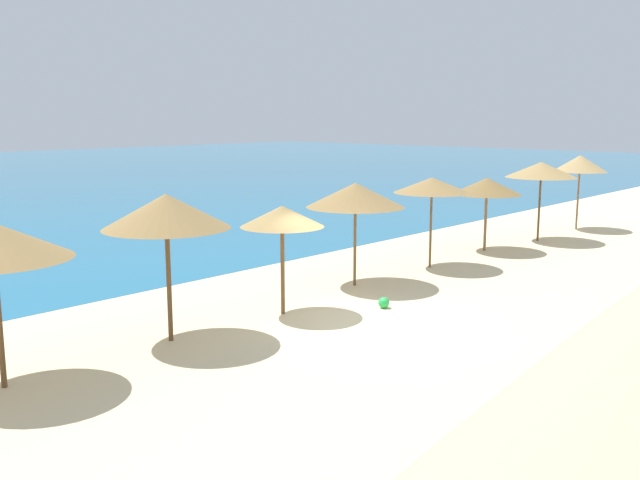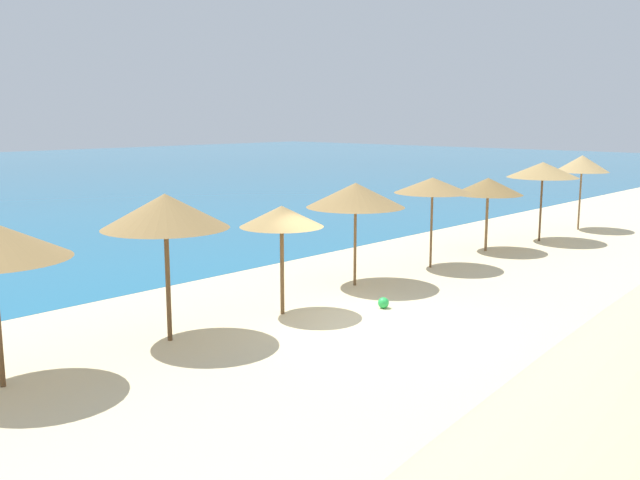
{
  "view_description": "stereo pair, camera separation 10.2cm",
  "coord_description": "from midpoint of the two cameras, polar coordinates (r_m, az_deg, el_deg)",
  "views": [
    {
      "loc": [
        -11.68,
        -9.62,
        4.51
      ],
      "look_at": [
        1.56,
        2.42,
        1.36
      ],
      "focal_mm": 39.65,
      "sensor_mm": 36.0,
      "label": 1
    },
    {
      "loc": [
        -11.61,
        -9.7,
        4.51
      ],
      "look_at": [
        1.56,
        2.42,
        1.36
      ],
      "focal_mm": 39.65,
      "sensor_mm": 36.0,
      "label": 2
    }
  ],
  "objects": [
    {
      "name": "beach_umbrella_4",
      "position": [
        14.27,
        -12.51,
        2.26
      ],
      "size": [
        2.54,
        2.54,
        3.01
      ],
      "color": "brown",
      "rests_on": "ground_plane"
    },
    {
      "name": "ground_plane",
      "position": [
        15.79,
        2.52,
        -6.63
      ],
      "size": [
        160.0,
        160.0,
        0.0
      ],
      "primitive_type": "plane",
      "color": "beige"
    },
    {
      "name": "beach_umbrella_7",
      "position": [
        21.24,
        8.88,
        4.38
      ],
      "size": [
        2.28,
        2.28,
        2.72
      ],
      "color": "brown",
      "rests_on": "ground_plane"
    },
    {
      "name": "beach_umbrella_10",
      "position": [
        30.03,
        20.16,
        5.81
      ],
      "size": [
        2.1,
        2.1,
        2.98
      ],
      "color": "brown",
      "rests_on": "ground_plane"
    },
    {
      "name": "beach_umbrella_9",
      "position": [
        26.78,
        17.32,
        5.43
      ],
      "size": [
        2.54,
        2.54,
        2.88
      ],
      "color": "brown",
      "rests_on": "ground_plane"
    },
    {
      "name": "beach_umbrella_8",
      "position": [
        24.31,
        13.2,
        4.24
      ],
      "size": [
        2.32,
        2.32,
        2.48
      ],
      "color": "brown",
      "rests_on": "ground_plane"
    },
    {
      "name": "beach_umbrella_5",
      "position": [
        15.97,
        -3.26,
        1.88
      ],
      "size": [
        1.91,
        1.91,
        2.52
      ],
      "color": "brown",
      "rests_on": "ground_plane"
    },
    {
      "name": "beach_ball",
      "position": [
        16.91,
        5.0,
        -5.06
      ],
      "size": [
        0.27,
        0.27,
        0.27
      ],
      "primitive_type": "sphere",
      "color": "green",
      "rests_on": "ground_plane"
    },
    {
      "name": "beach_umbrella_6",
      "position": [
        18.72,
        2.71,
        3.64
      ],
      "size": [
        2.63,
        2.63,
        2.77
      ],
      "color": "brown",
      "rests_on": "ground_plane"
    }
  ]
}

